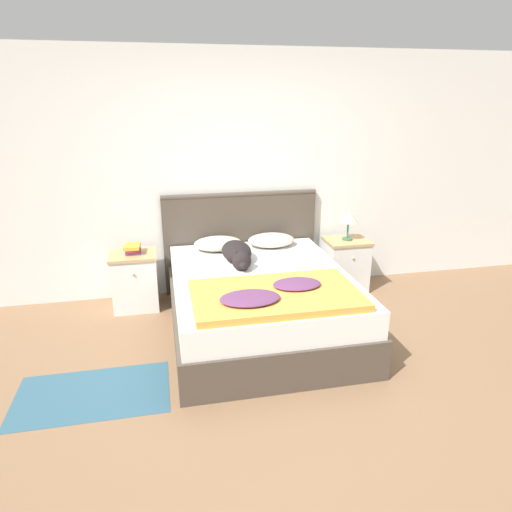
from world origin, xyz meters
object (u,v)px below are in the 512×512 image
nightstand_right (345,264)px  book_stack (133,249)px  pillow_left (218,243)px  dog (238,253)px  pillow_right (271,240)px  table_lamp (349,217)px  bed (260,303)px  nightstand_left (135,281)px

nightstand_right → book_stack: 2.31m
nightstand_right → pillow_left: (-1.43, -0.00, 0.34)m
pillow_left → dog: size_ratio=0.70×
nightstand_right → pillow_right: (-0.86, -0.00, 0.34)m
table_lamp → nightstand_right: bearing=90.0°
bed → book_stack: book_stack is taller
dog → table_lamp: size_ratio=2.11×
pillow_left → table_lamp: bearing=0.0°
nightstand_right → book_stack: size_ratio=2.86×
table_lamp → nightstand_left: bearing=179.9°
pillow_right → book_stack: pillow_right is taller
table_lamp → dog: bearing=-162.6°
dog → pillow_left: bearing=108.8°
bed → nightstand_left: (-1.14, 0.76, 0.01)m
pillow_right → dog: size_ratio=0.70×
pillow_right → bed: bearing=-110.5°
nightstand_left → book_stack: 0.34m
book_stack → nightstand_right: bearing=-0.3°
nightstand_left → table_lamp: (2.29, -0.00, 0.55)m
pillow_left → pillow_right: same height
nightstand_left → dog: size_ratio=0.83×
pillow_left → pillow_right: 0.57m
bed → table_lamp: (1.14, 0.76, 0.56)m
nightstand_left → book_stack: (0.00, 0.01, 0.34)m
dog → pillow_right: bearing=43.1°
pillow_right → nightstand_left: bearing=179.9°
pillow_left → table_lamp: (1.43, 0.00, 0.21)m
bed → pillow_left: pillow_left is taller
dog → book_stack: dog is taller
book_stack → pillow_left: bearing=-1.0°
bed → nightstand_right: bearing=33.7°
bed → table_lamp: size_ratio=5.87×
bed → nightstand_left: size_ratio=3.37×
bed → book_stack: (-1.14, 0.77, 0.35)m
nightstand_left → dog: bearing=-22.2°
bed → book_stack: bearing=145.8°
nightstand_left → table_lamp: bearing=-0.1°
nightstand_right → dog: bearing=-162.5°
nightstand_right → dog: 1.40m
pillow_left → nightstand_right: bearing=0.1°
pillow_right → dog: bearing=-136.9°
book_stack → bed: bearing=-34.2°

